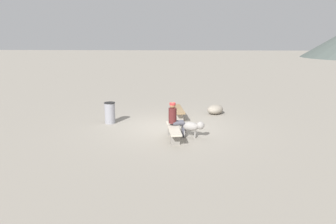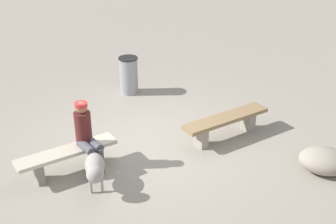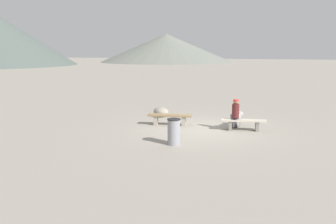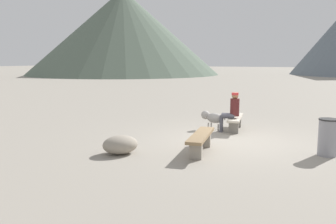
% 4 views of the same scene
% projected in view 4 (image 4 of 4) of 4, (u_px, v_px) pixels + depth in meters
% --- Properties ---
extents(ground, '(210.00, 210.00, 0.06)m').
position_uv_depth(ground, '(230.00, 142.00, 9.71)').
color(ground, gray).
extents(bench_left, '(1.88, 0.67, 0.46)m').
position_uv_depth(bench_left, '(201.00, 139.00, 8.45)').
color(bench_left, gray).
rests_on(bench_left, ground).
extents(bench_right, '(1.76, 0.64, 0.44)m').
position_uv_depth(bench_right, '(235.00, 120.00, 11.15)').
color(bench_right, gray).
rests_on(bench_right, ground).
extents(seated_person, '(0.39, 0.60, 1.24)m').
position_uv_depth(seated_person, '(231.00, 110.00, 10.80)').
color(seated_person, '#511E1E').
rests_on(seated_person, ground).
extents(dog, '(0.44, 0.86, 0.60)m').
position_uv_depth(dog, '(212.00, 117.00, 11.15)').
color(dog, gray).
rests_on(dog, ground).
extents(trash_bin, '(0.45, 0.45, 0.88)m').
position_uv_depth(trash_bin, '(328.00, 137.00, 8.14)').
color(trash_bin, gray).
rests_on(trash_bin, ground).
extents(boulder, '(1.07, 1.05, 0.45)m').
position_uv_depth(boulder, '(120.00, 145.00, 8.33)').
color(boulder, gray).
rests_on(boulder, ground).
extents(distant_peak_3, '(29.29, 29.29, 12.81)m').
position_uv_depth(distant_peak_3, '(123.00, 32.00, 53.67)').
color(distant_peak_3, '#566656').
rests_on(distant_peak_3, ground).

